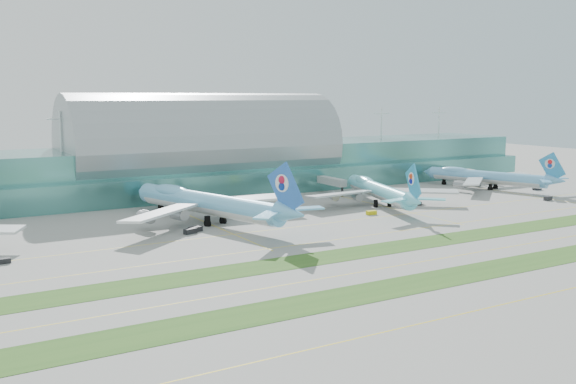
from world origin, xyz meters
TOP-DOWN VIEW (x-y plane):
  - ground at (0.00, 0.00)m, footprint 700.00×700.00m
  - terminal at (0.01, 128.79)m, footprint 340.00×69.10m
  - grass_strip_near at (0.00, -28.00)m, footprint 420.00×12.00m
  - grass_strip_far at (0.00, 2.00)m, footprint 420.00×12.00m
  - taxiline_a at (0.00, -48.00)m, footprint 420.00×0.35m
  - taxiline_b at (0.00, -14.00)m, footprint 420.00×0.35m
  - taxiline_c at (0.00, 18.00)m, footprint 420.00×0.35m
  - taxiline_d at (0.00, 40.00)m, footprint 420.00×0.35m
  - airliner_b at (-28.14, 61.02)m, footprint 70.51×81.64m
  - airliner_c at (43.47, 59.78)m, footprint 59.25×68.66m
  - airliner_d at (113.47, 70.93)m, footprint 56.48×65.53m
  - gse_b at (-93.03, 37.78)m, footprint 3.41×1.90m
  - gse_c at (-39.19, 47.25)m, footprint 4.43×2.97m
  - gse_d at (-36.62, 49.37)m, footprint 4.54×2.99m
  - gse_e at (28.52, 44.96)m, footprint 3.82×2.02m
  - gse_f at (55.44, 51.82)m, footprint 4.11×2.63m
  - gse_g at (109.94, 34.29)m, footprint 4.16×2.87m
  - gse_h at (130.18, 55.73)m, footprint 4.07×2.55m

SIDE VIEW (x-z plane):
  - ground at x=0.00m, z-range 0.00..0.00m
  - taxiline_a at x=0.00m, z-range 0.00..0.01m
  - taxiline_b at x=0.00m, z-range 0.00..0.01m
  - taxiline_c at x=0.00m, z-range 0.00..0.01m
  - taxiline_d at x=0.00m, z-range 0.00..0.01m
  - grass_strip_near at x=0.00m, z-range 0.00..0.08m
  - grass_strip_far at x=0.00m, z-range 0.00..0.08m
  - gse_b at x=-93.03m, z-range 0.00..1.31m
  - gse_e at x=28.52m, z-range 0.00..1.43m
  - gse_f at x=55.44m, z-range 0.00..1.47m
  - gse_d at x=-36.62m, z-range 0.00..1.59m
  - gse_c at x=-39.19m, z-range 0.00..1.62m
  - gse_g at x=109.94m, z-range 0.00..1.62m
  - gse_h at x=130.18m, z-range 0.00..1.71m
  - airliner_d at x=113.47m, z-range -3.54..14.95m
  - airliner_c at x=43.47m, z-range -3.70..15.62m
  - airliner_b at x=-28.14m, z-range -4.39..18.53m
  - terminal at x=0.01m, z-range -3.77..32.23m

